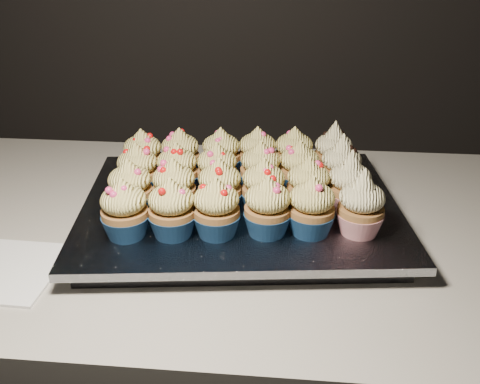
# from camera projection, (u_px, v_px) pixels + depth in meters

# --- Properties ---
(worktop) EXTENTS (2.44, 0.64, 0.04)m
(worktop) POSITION_uv_depth(u_px,v_px,m) (266.00, 231.00, 0.83)
(worktop) COLOR beige
(worktop) RESTS_ON cabinet
(napkin) EXTENTS (0.14, 0.14, 0.00)m
(napkin) POSITION_uv_depth(u_px,v_px,m) (5.00, 270.00, 0.70)
(napkin) COLOR white
(napkin) RESTS_ON worktop
(baking_tray) EXTENTS (0.47, 0.38, 0.02)m
(baking_tray) POSITION_uv_depth(u_px,v_px,m) (240.00, 215.00, 0.81)
(baking_tray) COLOR black
(baking_tray) RESTS_ON worktop
(foil_lining) EXTENTS (0.51, 0.42, 0.01)m
(foil_lining) POSITION_uv_depth(u_px,v_px,m) (240.00, 205.00, 0.80)
(foil_lining) COLOR silver
(foil_lining) RESTS_ON baking_tray
(cupcake_0) EXTENTS (0.06, 0.06, 0.08)m
(cupcake_0) POSITION_uv_depth(u_px,v_px,m) (125.00, 210.00, 0.70)
(cupcake_0) COLOR navy
(cupcake_0) RESTS_ON foil_lining
(cupcake_1) EXTENTS (0.06, 0.06, 0.08)m
(cupcake_1) POSITION_uv_depth(u_px,v_px,m) (172.00, 210.00, 0.70)
(cupcake_1) COLOR navy
(cupcake_1) RESTS_ON foil_lining
(cupcake_2) EXTENTS (0.06, 0.06, 0.08)m
(cupcake_2) POSITION_uv_depth(u_px,v_px,m) (216.00, 209.00, 0.70)
(cupcake_2) COLOR navy
(cupcake_2) RESTS_ON foil_lining
(cupcake_3) EXTENTS (0.06, 0.06, 0.08)m
(cupcake_3) POSITION_uv_depth(u_px,v_px,m) (268.00, 208.00, 0.70)
(cupcake_3) COLOR navy
(cupcake_3) RESTS_ON foil_lining
(cupcake_4) EXTENTS (0.06, 0.06, 0.08)m
(cupcake_4) POSITION_uv_depth(u_px,v_px,m) (312.00, 208.00, 0.70)
(cupcake_4) COLOR navy
(cupcake_4) RESTS_ON foil_lining
(cupcake_5) EXTENTS (0.06, 0.06, 0.10)m
(cupcake_5) POSITION_uv_depth(u_px,v_px,m) (361.00, 206.00, 0.70)
(cupcake_5) COLOR #A71728
(cupcake_5) RESTS_ON foil_lining
(cupcake_6) EXTENTS (0.06, 0.06, 0.08)m
(cupcake_6) POSITION_uv_depth(u_px,v_px,m) (130.00, 189.00, 0.75)
(cupcake_6) COLOR navy
(cupcake_6) RESTS_ON foil_lining
(cupcake_7) EXTENTS (0.06, 0.06, 0.08)m
(cupcake_7) POSITION_uv_depth(u_px,v_px,m) (174.00, 188.00, 0.75)
(cupcake_7) COLOR navy
(cupcake_7) RESTS_ON foil_lining
(cupcake_8) EXTENTS (0.06, 0.06, 0.08)m
(cupcake_8) POSITION_uv_depth(u_px,v_px,m) (220.00, 188.00, 0.75)
(cupcake_8) COLOR navy
(cupcake_8) RESTS_ON foil_lining
(cupcake_9) EXTENTS (0.06, 0.06, 0.08)m
(cupcake_9) POSITION_uv_depth(u_px,v_px,m) (264.00, 188.00, 0.75)
(cupcake_9) COLOR navy
(cupcake_9) RESTS_ON foil_lining
(cupcake_10) EXTENTS (0.06, 0.06, 0.08)m
(cupcake_10) POSITION_uv_depth(u_px,v_px,m) (308.00, 187.00, 0.76)
(cupcake_10) COLOR navy
(cupcake_10) RESTS_ON foil_lining
(cupcake_11) EXTENTS (0.06, 0.06, 0.10)m
(cupcake_11) POSITION_uv_depth(u_px,v_px,m) (349.00, 185.00, 0.76)
(cupcake_11) COLOR #A71728
(cupcake_11) RESTS_ON foil_lining
(cupcake_12) EXTENTS (0.06, 0.06, 0.08)m
(cupcake_12) POSITION_uv_depth(u_px,v_px,m) (138.00, 171.00, 0.81)
(cupcake_12) COLOR navy
(cupcake_12) RESTS_ON foil_lining
(cupcake_13) EXTENTS (0.06, 0.06, 0.08)m
(cupcake_13) POSITION_uv_depth(u_px,v_px,m) (177.00, 171.00, 0.81)
(cupcake_13) COLOR navy
(cupcake_13) RESTS_ON foil_lining
(cupcake_14) EXTENTS (0.06, 0.06, 0.08)m
(cupcake_14) POSITION_uv_depth(u_px,v_px,m) (217.00, 171.00, 0.81)
(cupcake_14) COLOR navy
(cupcake_14) RESTS_ON foil_lining
(cupcake_15) EXTENTS (0.06, 0.06, 0.08)m
(cupcake_15) POSITION_uv_depth(u_px,v_px,m) (260.00, 169.00, 0.81)
(cupcake_15) COLOR navy
(cupcake_15) RESTS_ON foil_lining
(cupcake_16) EXTENTS (0.06, 0.06, 0.08)m
(cupcake_16) POSITION_uv_depth(u_px,v_px,m) (299.00, 169.00, 0.82)
(cupcake_16) COLOR navy
(cupcake_16) RESTS_ON foil_lining
(cupcake_17) EXTENTS (0.06, 0.06, 0.10)m
(cupcake_17) POSITION_uv_depth(u_px,v_px,m) (341.00, 167.00, 0.82)
(cupcake_17) COLOR #A71728
(cupcake_17) RESTS_ON foil_lining
(cupcake_18) EXTENTS (0.06, 0.06, 0.08)m
(cupcake_18) POSITION_uv_depth(u_px,v_px,m) (143.00, 156.00, 0.86)
(cupcake_18) COLOR navy
(cupcake_18) RESTS_ON foil_lining
(cupcake_19) EXTENTS (0.06, 0.06, 0.08)m
(cupcake_19) POSITION_uv_depth(u_px,v_px,m) (180.00, 155.00, 0.86)
(cupcake_19) COLOR navy
(cupcake_19) RESTS_ON foil_lining
(cupcake_20) EXTENTS (0.06, 0.06, 0.08)m
(cupcake_20) POSITION_uv_depth(u_px,v_px,m) (221.00, 155.00, 0.87)
(cupcake_20) COLOR navy
(cupcake_20) RESTS_ON foil_lining
(cupcake_21) EXTENTS (0.06, 0.06, 0.08)m
(cupcake_21) POSITION_uv_depth(u_px,v_px,m) (257.00, 154.00, 0.87)
(cupcake_21) COLOR navy
(cupcake_21) RESTS_ON foil_lining
(cupcake_22) EXTENTS (0.06, 0.06, 0.08)m
(cupcake_22) POSITION_uv_depth(u_px,v_px,m) (294.00, 154.00, 0.87)
(cupcake_22) COLOR navy
(cupcake_22) RESTS_ON foil_lining
(cupcake_23) EXTENTS (0.06, 0.06, 0.10)m
(cupcake_23) POSITION_uv_depth(u_px,v_px,m) (333.00, 153.00, 0.87)
(cupcake_23) COLOR #A71728
(cupcake_23) RESTS_ON foil_lining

